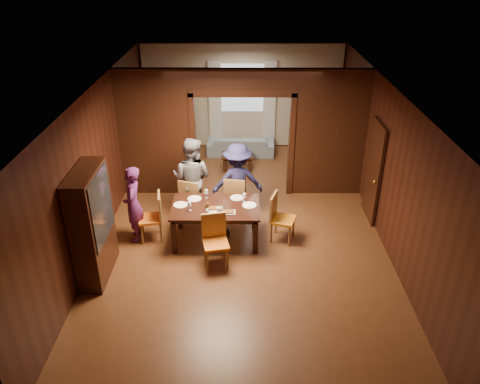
{
  "coord_description": "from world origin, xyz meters",
  "views": [
    {
      "loc": [
        -0.01,
        -8.17,
        5.17
      ],
      "look_at": [
        -0.04,
        -0.4,
        1.05
      ],
      "focal_mm": 35.0,
      "sensor_mm": 36.0,
      "label": 1
    }
  ],
  "objects_px": {
    "dining_table": "(216,223)",
    "chair_near": "(216,242)",
    "chair_right": "(283,218)",
    "hutch": "(92,225)",
    "sofa": "(241,145)",
    "chair_left": "(150,217)",
    "person_purple": "(133,204)",
    "coffee_table": "(237,162)",
    "person_grey": "(192,179)",
    "chair_far_r": "(236,196)",
    "person_navy": "(238,181)",
    "chair_far_l": "(193,199)"
  },
  "relations": [
    {
      "from": "chair_right",
      "to": "dining_table",
      "type": "bearing_deg",
      "value": 108.93
    },
    {
      "from": "chair_far_l",
      "to": "chair_far_r",
      "type": "relative_size",
      "value": 1.0
    },
    {
      "from": "chair_right",
      "to": "chair_far_l",
      "type": "height_order",
      "value": "same"
    },
    {
      "from": "chair_far_r",
      "to": "chair_right",
      "type": "bearing_deg",
      "value": 144.23
    },
    {
      "from": "person_navy",
      "to": "chair_far_r",
      "type": "bearing_deg",
      "value": 30.79
    },
    {
      "from": "chair_right",
      "to": "chair_near",
      "type": "bearing_deg",
      "value": 141.53
    },
    {
      "from": "person_purple",
      "to": "person_navy",
      "type": "bearing_deg",
      "value": 106.89
    },
    {
      "from": "chair_right",
      "to": "hutch",
      "type": "height_order",
      "value": "hutch"
    },
    {
      "from": "chair_left",
      "to": "chair_far_r",
      "type": "xyz_separation_m",
      "value": [
        1.65,
        0.85,
        0.0
      ]
    },
    {
      "from": "chair_left",
      "to": "chair_right",
      "type": "xyz_separation_m",
      "value": [
        2.58,
        -0.03,
        0.0
      ]
    },
    {
      "from": "chair_right",
      "to": "chair_far_l",
      "type": "relative_size",
      "value": 1.0
    },
    {
      "from": "sofa",
      "to": "hutch",
      "type": "relative_size",
      "value": 0.92
    },
    {
      "from": "chair_left",
      "to": "chair_far_r",
      "type": "height_order",
      "value": "same"
    },
    {
      "from": "coffee_table",
      "to": "chair_left",
      "type": "bearing_deg",
      "value": -116.96
    },
    {
      "from": "person_purple",
      "to": "hutch",
      "type": "distance_m",
      "value": 1.22
    },
    {
      "from": "dining_table",
      "to": "chair_far_l",
      "type": "xyz_separation_m",
      "value": [
        -0.52,
        0.79,
        0.1
      ]
    },
    {
      "from": "chair_far_r",
      "to": "sofa",
      "type": "bearing_deg",
      "value": -84.01
    },
    {
      "from": "person_purple",
      "to": "sofa",
      "type": "relative_size",
      "value": 0.84
    },
    {
      "from": "person_navy",
      "to": "hutch",
      "type": "height_order",
      "value": "hutch"
    },
    {
      "from": "chair_far_l",
      "to": "hutch",
      "type": "relative_size",
      "value": 0.48
    },
    {
      "from": "chair_left",
      "to": "hutch",
      "type": "distance_m",
      "value": 1.43
    },
    {
      "from": "dining_table",
      "to": "chair_left",
      "type": "xyz_separation_m",
      "value": [
        -1.28,
        0.05,
        0.1
      ]
    },
    {
      "from": "person_navy",
      "to": "chair_near",
      "type": "height_order",
      "value": "person_navy"
    },
    {
      "from": "person_grey",
      "to": "hutch",
      "type": "xyz_separation_m",
      "value": [
        -1.49,
        -1.97,
        0.11
      ]
    },
    {
      "from": "chair_near",
      "to": "chair_far_l",
      "type": "bearing_deg",
      "value": 97.22
    },
    {
      "from": "chair_left",
      "to": "person_grey",
      "type": "bearing_deg",
      "value": 129.4
    },
    {
      "from": "dining_table",
      "to": "chair_left",
      "type": "distance_m",
      "value": 1.28
    },
    {
      "from": "person_purple",
      "to": "sofa",
      "type": "bearing_deg",
      "value": 147.3
    },
    {
      "from": "coffee_table",
      "to": "person_grey",
      "type": "bearing_deg",
      "value": -110.81
    },
    {
      "from": "sofa",
      "to": "chair_right",
      "type": "xyz_separation_m",
      "value": [
        0.83,
        -4.26,
        0.22
      ]
    },
    {
      "from": "person_grey",
      "to": "chair_near",
      "type": "xyz_separation_m",
      "value": [
        0.57,
        -1.72,
        -0.41
      ]
    },
    {
      "from": "coffee_table",
      "to": "hutch",
      "type": "height_order",
      "value": "hutch"
    },
    {
      "from": "person_navy",
      "to": "chair_right",
      "type": "distance_m",
      "value": 1.32
    },
    {
      "from": "chair_right",
      "to": "chair_far_r",
      "type": "bearing_deg",
      "value": 64.71
    },
    {
      "from": "person_grey",
      "to": "chair_near",
      "type": "bearing_deg",
      "value": 126.18
    },
    {
      "from": "dining_table",
      "to": "coffee_table",
      "type": "xyz_separation_m",
      "value": [
        0.39,
        3.32,
        -0.18
      ]
    },
    {
      "from": "dining_table",
      "to": "chair_near",
      "type": "distance_m",
      "value": 0.82
    },
    {
      "from": "person_grey",
      "to": "chair_left",
      "type": "distance_m",
      "value": 1.21
    },
    {
      "from": "dining_table",
      "to": "person_grey",
      "type": "bearing_deg",
      "value": 120.39
    },
    {
      "from": "dining_table",
      "to": "chair_far_l",
      "type": "distance_m",
      "value": 0.95
    },
    {
      "from": "chair_right",
      "to": "hutch",
      "type": "distance_m",
      "value": 3.53
    },
    {
      "from": "person_navy",
      "to": "chair_right",
      "type": "bearing_deg",
      "value": 126.03
    },
    {
      "from": "dining_table",
      "to": "chair_near",
      "type": "height_order",
      "value": "chair_near"
    },
    {
      "from": "person_purple",
      "to": "hutch",
      "type": "height_order",
      "value": "hutch"
    },
    {
      "from": "person_grey",
      "to": "chair_far_r",
      "type": "xyz_separation_m",
      "value": [
        0.91,
        -0.01,
        -0.41
      ]
    },
    {
      "from": "coffee_table",
      "to": "chair_near",
      "type": "height_order",
      "value": "chair_near"
    },
    {
      "from": "person_navy",
      "to": "sofa",
      "type": "xyz_separation_m",
      "value": [
        0.06,
        3.35,
        -0.56
      ]
    },
    {
      "from": "chair_near",
      "to": "hutch",
      "type": "bearing_deg",
      "value": 175.18
    },
    {
      "from": "sofa",
      "to": "chair_near",
      "type": "bearing_deg",
      "value": 87.3
    },
    {
      "from": "person_grey",
      "to": "person_purple",
      "type": "bearing_deg",
      "value": 56.89
    }
  ]
}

